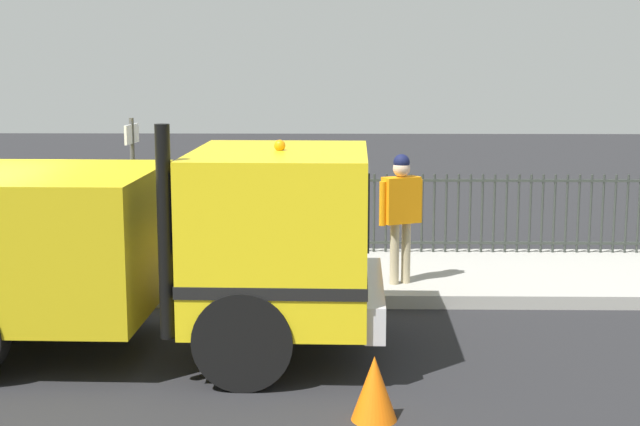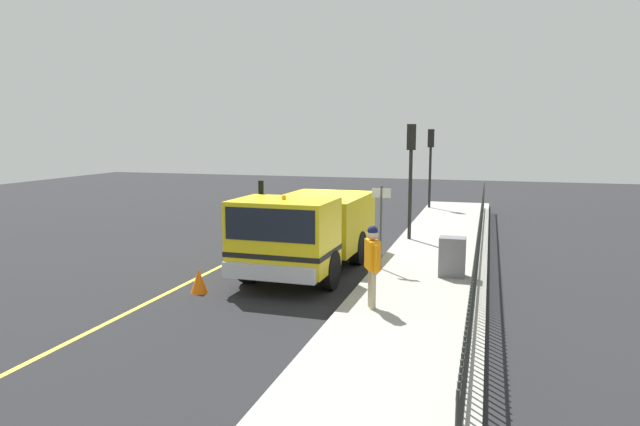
% 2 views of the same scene
% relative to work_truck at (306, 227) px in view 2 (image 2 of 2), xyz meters
% --- Properties ---
extents(ground_plane, '(58.49, 58.49, 0.00)m').
position_rel_work_truck_xyz_m(ground_plane, '(0.25, 2.32, -1.27)').
color(ground_plane, '#232326').
rests_on(ground_plane, ground).
extents(sidewalk_slab, '(2.93, 26.59, 0.17)m').
position_rel_work_truck_xyz_m(sidewalk_slab, '(3.20, 2.32, -1.18)').
color(sidewalk_slab, '#A3A099').
rests_on(sidewalk_slab, ground).
extents(lane_marking, '(0.12, 23.93, 0.01)m').
position_rel_work_truck_xyz_m(lane_marking, '(-2.56, 2.32, -1.26)').
color(lane_marking, yellow).
rests_on(lane_marking, ground).
extents(work_truck, '(2.50, 5.84, 2.52)m').
position_rel_work_truck_xyz_m(work_truck, '(0.00, 0.00, 0.00)').
color(work_truck, yellow).
rests_on(work_truck, ground).
extents(worker_standing, '(0.41, 0.58, 1.72)m').
position_rel_work_truck_xyz_m(worker_standing, '(2.40, -3.00, -0.04)').
color(worker_standing, orange).
rests_on(worker_standing, sidewalk_slab).
extents(iron_fence, '(0.04, 22.63, 1.21)m').
position_rel_work_truck_xyz_m(iron_fence, '(4.42, 2.32, -0.48)').
color(iron_fence, '#2D332D').
rests_on(iron_fence, sidewalk_slab).
extents(traffic_light_near, '(0.33, 0.25, 3.84)m').
position_rel_work_truck_xyz_m(traffic_light_near, '(2.10, 4.85, 1.64)').
color(traffic_light_near, black).
rests_on(traffic_light_near, sidewalk_slab).
extents(traffic_light_mid, '(0.32, 0.24, 3.71)m').
position_rel_work_truck_xyz_m(traffic_light_mid, '(1.92, 13.20, 1.55)').
color(traffic_light_mid, black).
rests_on(traffic_light_mid, sidewalk_slab).
extents(utility_cabinet, '(0.64, 0.49, 1.00)m').
position_rel_work_truck_xyz_m(utility_cabinet, '(3.81, 0.12, -0.60)').
color(utility_cabinet, slate).
rests_on(utility_cabinet, sidewalk_slab).
extents(traffic_cone, '(0.40, 0.40, 0.58)m').
position_rel_work_truck_xyz_m(traffic_cone, '(-1.85, -2.48, -0.98)').
color(traffic_cone, orange).
rests_on(traffic_cone, ground).
extents(street_sign, '(0.50, 0.07, 2.21)m').
position_rel_work_truck_xyz_m(street_sign, '(1.95, 0.41, 0.29)').
color(street_sign, '#4C4C4C').
rests_on(street_sign, sidewalk_slab).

